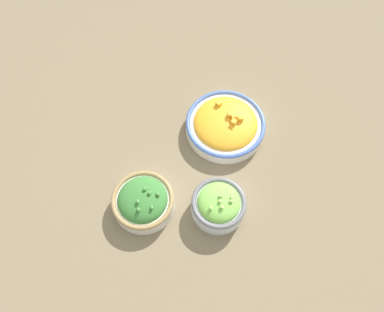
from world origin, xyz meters
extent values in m
plane|color=#75664C|center=(0.00, 0.00, 0.00)|extent=(3.00, 3.00, 0.00)
cylinder|color=silver|center=(0.13, -0.01, 0.02)|extent=(0.21, 0.21, 0.03)
torus|color=#4766B7|center=(0.13, -0.01, 0.03)|extent=(0.21, 0.21, 0.01)
ellipsoid|color=orange|center=(0.13, -0.01, 0.03)|extent=(0.17, 0.17, 0.05)
cube|color=#F4A828|center=(0.13, -0.03, 0.06)|extent=(0.02, 0.02, 0.01)
cube|color=#F4A828|center=(0.15, -0.02, 0.06)|extent=(0.02, 0.02, 0.01)
cube|color=#F4A828|center=(0.15, -0.01, 0.06)|extent=(0.02, 0.02, 0.01)
cube|color=#F4A828|center=(0.15, -0.04, 0.06)|extent=(0.02, 0.02, 0.01)
cube|color=#F4A828|center=(0.16, 0.03, 0.06)|extent=(0.02, 0.02, 0.01)
cylinder|color=silver|center=(-0.17, 0.02, 0.02)|extent=(0.15, 0.15, 0.04)
torus|color=#997A4C|center=(-0.17, 0.02, 0.04)|extent=(0.15, 0.15, 0.01)
ellipsoid|color=#387533|center=(-0.17, 0.02, 0.04)|extent=(0.12, 0.12, 0.05)
ellipsoid|color=#47893D|center=(-0.14, -0.01, 0.06)|extent=(0.01, 0.01, 0.01)
ellipsoid|color=#47893D|center=(-0.20, 0.00, 0.06)|extent=(0.01, 0.01, 0.01)
ellipsoid|color=#47893D|center=(-0.15, 0.02, 0.07)|extent=(0.01, 0.01, 0.01)
ellipsoid|color=#47893D|center=(-0.18, -0.02, 0.06)|extent=(0.01, 0.01, 0.01)
ellipsoid|color=#47893D|center=(-0.15, 0.01, 0.07)|extent=(0.01, 0.01, 0.01)
ellipsoid|color=#47893D|center=(-0.19, 0.01, 0.07)|extent=(0.01, 0.01, 0.01)
cylinder|color=silver|center=(-0.07, -0.13, 0.02)|extent=(0.13, 0.13, 0.05)
torus|color=slate|center=(-0.07, -0.13, 0.05)|extent=(0.13, 0.13, 0.01)
ellipsoid|color=#7ABC4C|center=(-0.07, -0.13, 0.05)|extent=(0.10, 0.10, 0.04)
ellipsoid|color=#99D166|center=(-0.08, -0.15, 0.07)|extent=(0.01, 0.01, 0.01)
ellipsoid|color=#99D166|center=(-0.06, -0.13, 0.07)|extent=(0.01, 0.01, 0.01)
ellipsoid|color=#99D166|center=(-0.04, -0.15, 0.07)|extent=(0.01, 0.01, 0.01)
ellipsoid|color=#99D166|center=(-0.09, -0.13, 0.07)|extent=(0.01, 0.01, 0.01)
ellipsoid|color=#99D166|center=(-0.05, -0.16, 0.07)|extent=(0.01, 0.01, 0.01)
ellipsoid|color=#99D166|center=(-0.07, -0.14, 0.07)|extent=(0.01, 0.01, 0.01)
camera|label=1|loc=(-0.35, -0.27, 0.88)|focal=35.00mm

